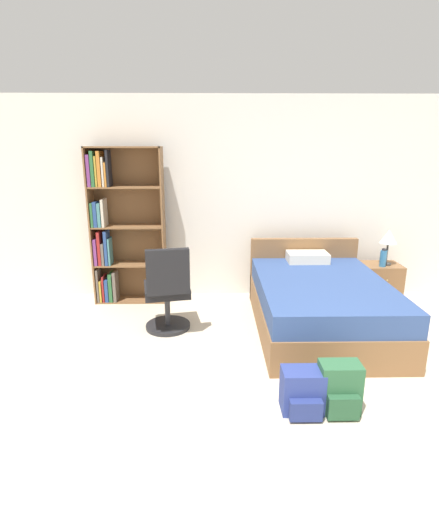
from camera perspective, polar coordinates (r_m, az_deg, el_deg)
The scene contains 10 objects.
ground_plane at distance 2.89m, azimuth 13.91°, elevation -28.29°, with size 14.00×14.00×0.00m, color beige.
wall_back at distance 5.32m, azimuth 6.05°, elevation 8.02°, with size 9.00×0.06×2.60m.
bookshelf at distance 5.22m, azimuth -14.29°, elevation 3.91°, with size 0.91×0.29×1.98m.
bed at distance 4.60m, azimuth 14.07°, elevation -6.46°, with size 1.38×1.94×0.83m.
office_chair at distance 4.35m, azimuth -7.46°, elevation -5.10°, with size 0.56×0.64×0.98m.
nightstand at distance 5.64m, azimuth 21.92°, elevation -3.54°, with size 0.48×0.41×0.50m.
table_lamp at distance 5.49m, azimuth 23.02°, elevation 2.41°, with size 0.22×0.22×0.46m.
water_bottle at distance 5.45m, azimuth 22.34°, elevation -0.27°, with size 0.08×0.08×0.23m.
backpack_green at distance 3.33m, azimuth 16.78°, elevation -17.74°, with size 0.31×0.25×0.40m.
backpack_blue at distance 3.28m, azimuth 11.77°, elevation -18.51°, with size 0.32×0.28×0.34m.
Camera 1 is at (-0.65, -2.00, 1.97)m, focal length 28.00 mm.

